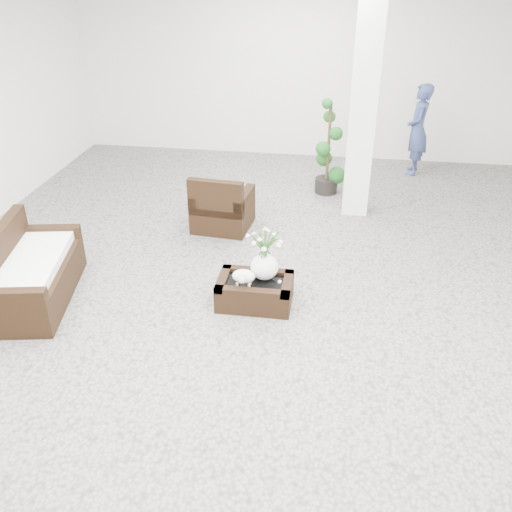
# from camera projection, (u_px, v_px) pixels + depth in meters

# --- Properties ---
(ground) EXTENTS (11.00, 11.00, 0.00)m
(ground) POSITION_uv_depth(u_px,v_px,m) (257.00, 295.00, 7.15)
(ground) COLOR gray
(ground) RESTS_ON ground
(column) EXTENTS (0.40, 0.40, 3.50)m
(column) POSITION_uv_depth(u_px,v_px,m) (363.00, 105.00, 8.55)
(column) COLOR white
(column) RESTS_ON ground
(coffee_table) EXTENTS (0.90, 0.60, 0.31)m
(coffee_table) POSITION_uv_depth(u_px,v_px,m) (255.00, 292.00, 6.91)
(coffee_table) COLOR black
(coffee_table) RESTS_ON ground
(sheep_figurine) EXTENTS (0.28, 0.23, 0.21)m
(sheep_figurine) POSITION_uv_depth(u_px,v_px,m) (244.00, 278.00, 6.71)
(sheep_figurine) COLOR white
(sheep_figurine) RESTS_ON coffee_table
(planter_narcissus) EXTENTS (0.44, 0.44, 0.80)m
(planter_narcissus) POSITION_uv_depth(u_px,v_px,m) (265.00, 249.00, 6.71)
(planter_narcissus) COLOR white
(planter_narcissus) RESTS_ON coffee_table
(tealight) EXTENTS (0.04, 0.04, 0.03)m
(tealight) POSITION_uv_depth(u_px,v_px,m) (280.00, 282.00, 6.80)
(tealight) COLOR white
(tealight) RESTS_ON coffee_table
(armchair) EXTENTS (0.91, 0.88, 0.89)m
(armchair) POSITION_uv_depth(u_px,v_px,m) (223.00, 200.00, 8.66)
(armchair) COLOR black
(armchair) RESTS_ON ground
(loveseat) EXTENTS (1.14, 1.84, 0.91)m
(loveseat) POSITION_uv_depth(u_px,v_px,m) (32.00, 267.00, 6.86)
(loveseat) COLOR black
(loveseat) RESTS_ON ground
(topiary) EXTENTS (0.44, 0.44, 1.64)m
(topiary) POSITION_uv_depth(u_px,v_px,m) (328.00, 148.00, 9.70)
(topiary) COLOR #164616
(topiary) RESTS_ON ground
(shopper) EXTENTS (0.48, 0.66, 1.70)m
(shopper) POSITION_uv_depth(u_px,v_px,m) (418.00, 130.00, 10.54)
(shopper) COLOR navy
(shopper) RESTS_ON ground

